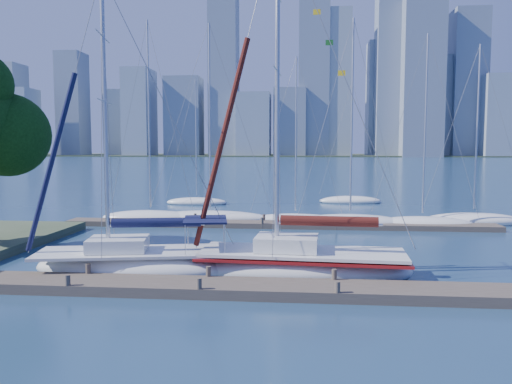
{
  "coord_description": "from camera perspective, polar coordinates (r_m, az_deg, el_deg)",
  "views": [
    {
      "loc": [
        3.73,
        -18.44,
        5.55
      ],
      "look_at": [
        1.63,
        4.0,
        3.53
      ],
      "focal_mm": 35.0,
      "sensor_mm": 36.0,
      "label": 1
    }
  ],
  "objects": [
    {
      "name": "far_shore",
      "position": [
        338.51,
        4.73,
        4.16
      ],
      "size": [
        800.0,
        100.0,
        1.5
      ],
      "primitive_type": "cube",
      "color": "#38472D",
      "rests_on": "ground"
    },
    {
      "name": "ground",
      "position": [
        19.62,
        -5.96,
        -11.35
      ],
      "size": [
        700.0,
        700.0,
        0.0
      ],
      "primitive_type": "plane",
      "color": "navy",
      "rests_on": "ground"
    },
    {
      "name": "bg_boat_3",
      "position": [
        36.01,
        10.71,
        -3.36
      ],
      "size": [
        8.29,
        5.36,
        14.78
      ],
      "rotation": [
        0.0,
        0.0,
        0.4
      ],
      "color": "white",
      "rests_on": "ground"
    },
    {
      "name": "bg_boat_4",
      "position": [
        36.82,
        18.48,
        -3.4
      ],
      "size": [
        7.46,
        4.67,
        13.61
      ],
      "rotation": [
        0.0,
        0.0,
        -0.37
      ],
      "color": "white",
      "rests_on": "ground"
    },
    {
      "name": "near_dock",
      "position": [
        19.56,
        -5.96,
        -10.79
      ],
      "size": [
        26.0,
        2.0,
        0.4
      ],
      "primitive_type": "cube",
      "color": "#473D34",
      "rests_on": "ground"
    },
    {
      "name": "bg_boat_2",
      "position": [
        37.23,
        4.52,
        -3.11
      ],
      "size": [
        7.05,
        2.83,
        12.44
      ],
      "rotation": [
        0.0,
        0.0,
        -0.14
      ],
      "color": "white",
      "rests_on": "ground"
    },
    {
      "name": "sailboat_navy",
      "position": [
        22.64,
        -13.92,
        -6.62
      ],
      "size": [
        9.22,
        4.44,
        13.41
      ],
      "rotation": [
        0.0,
        0.0,
        0.18
      ],
      "color": "white",
      "rests_on": "ground"
    },
    {
      "name": "far_dock",
      "position": [
        34.9,
        2.45,
        -3.74
      ],
      "size": [
        30.0,
        1.8,
        0.36
      ],
      "primitive_type": "cube",
      "color": "#473D34",
      "rests_on": "ground"
    },
    {
      "name": "bg_boat_5",
      "position": [
        39.7,
        23.61,
        -2.94
      ],
      "size": [
        7.5,
        4.45,
        13.22
      ],
      "rotation": [
        0.0,
        0.0,
        -0.31
      ],
      "color": "white",
      "rests_on": "ground"
    },
    {
      "name": "bg_boat_7",
      "position": [
        50.85,
        10.72,
        -0.95
      ],
      "size": [
        6.36,
        2.8,
        12.35
      ],
      "rotation": [
        0.0,
        0.0,
        -0.12
      ],
      "color": "white",
      "rests_on": "ground"
    },
    {
      "name": "skyline",
      "position": [
        310.75,
        8.88,
        10.71
      ],
      "size": [
        502.2,
        51.31,
        119.31
      ],
      "color": "gray",
      "rests_on": "ground"
    },
    {
      "name": "sailboat_maroon",
      "position": [
        21.72,
        5.22,
        -6.56
      ],
      "size": [
        9.6,
        3.66,
        15.7
      ],
      "rotation": [
        0.0,
        0.0,
        -0.06
      ],
      "color": "white",
      "rests_on": "ground"
    },
    {
      "name": "bg_boat_1",
      "position": [
        37.8,
        -5.22,
        -2.92
      ],
      "size": [
        9.27,
        2.93,
        14.97
      ],
      "rotation": [
        0.0,
        0.0,
        0.06
      ],
      "color": "white",
      "rests_on": "ground"
    },
    {
      "name": "bg_boat_0",
      "position": [
        38.71,
        -11.93,
        -2.8
      ],
      "size": [
        7.94,
        4.74,
        15.27
      ],
      "rotation": [
        0.0,
        0.0,
        -0.34
      ],
      "color": "white",
      "rests_on": "ground"
    },
    {
      "name": "bg_boat_6",
      "position": [
        49.16,
        -6.78,
        -1.11
      ],
      "size": [
        6.28,
        4.32,
        12.43
      ],
      "rotation": [
        0.0,
        0.0,
        0.43
      ],
      "color": "white",
      "rests_on": "ground"
    }
  ]
}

